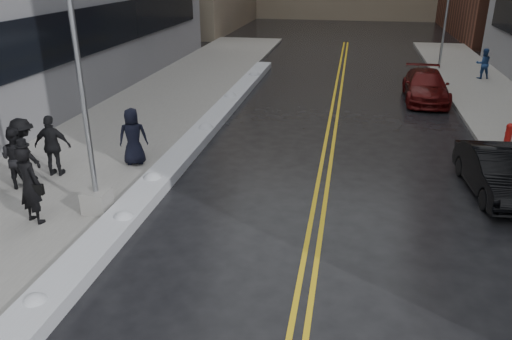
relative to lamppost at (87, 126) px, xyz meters
The scene contains 16 objects.
ground 4.62m from the lamppost, 31.22° to the right, with size 160.00×160.00×0.00m, color black.
sidewalk_west 8.72m from the lamppost, 107.03° to the left, with size 5.50×50.00×0.15m, color gray.
lane_line_left 10.12m from the lamppost, 54.77° to the left, with size 0.12×50.00×0.01m, color gold.
lane_line_right 10.29m from the lamppost, 53.36° to the left, with size 0.12×50.00×0.01m, color gold.
snow_ridge 6.50m from the lamppost, 81.94° to the left, with size 0.90×30.00×0.34m, color silver.
lamppost is the anchor object (origin of this frame).
fire_hydrant 14.81m from the lamppost, 33.04° to the left, with size 0.26×0.26×0.73m.
traffic_signal 24.98m from the lamppost, 61.79° to the left, with size 0.16×0.20×6.00m.
pedestrian_fedora 2.05m from the lamppost, 148.15° to the right, with size 0.75×0.49×2.07m, color black.
pedestrian_b 3.46m from the lamppost, 161.16° to the left, with size 0.90×0.70×1.86m, color black.
pedestrian_c 3.72m from the lamppost, 96.85° to the left, with size 0.92×0.60×1.88m, color black.
pedestrian_d 3.50m from the lamppost, 139.91° to the left, with size 1.13×0.47×1.93m, color black.
pedestrian_e 3.48m from the lamppost, 155.39° to the left, with size 1.31×0.75×2.02m, color black.
pedestrian_east 23.82m from the lamppost, 54.67° to the left, with size 0.82×0.64×1.69m, color navy.
car_black 11.51m from the lamppost, 18.11° to the left, with size 1.42×4.08×1.34m, color black.
car_maroon 17.56m from the lamppost, 54.86° to the left, with size 2.00×4.92×1.43m, color #470B0B.
Camera 1 is at (3.11, -8.93, 6.36)m, focal length 35.00 mm.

